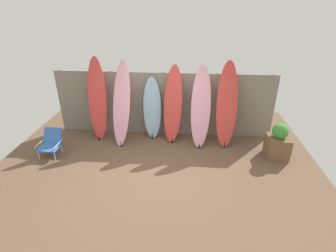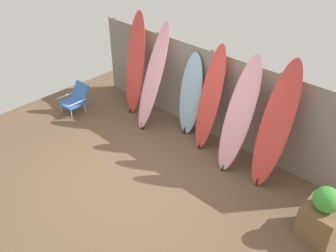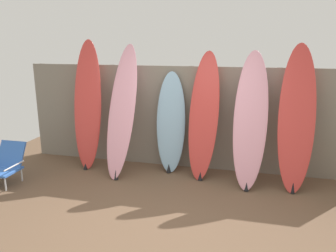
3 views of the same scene
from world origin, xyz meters
name	(u,v)px [view 1 (image 1 of 3)]	position (x,y,z in m)	size (l,w,h in m)	color
ground	(155,173)	(0.00, 0.00, 0.00)	(7.68, 7.68, 0.00)	brown
fence_back	(164,104)	(0.00, 2.01, 0.90)	(6.08, 0.11, 1.80)	gray
surfboard_red_0	(97,100)	(-1.76, 1.62, 1.12)	(0.55, 0.59, 2.25)	#D13D38
surfboard_pink_1	(122,104)	(-1.06, 1.48, 1.08)	(0.53, 0.89, 2.18)	pink
surfboard_skyblue_2	(152,109)	(-0.29, 1.76, 0.85)	(0.53, 0.43, 1.72)	#8CB7D6
surfboard_red_3	(173,105)	(0.29, 1.64, 1.02)	(0.55, 0.59, 2.07)	#D13D38
surfboard_pink_4	(201,107)	(1.02, 1.52, 1.03)	(0.54, 0.80, 2.09)	pink
surfboard_red_5	(227,106)	(1.69, 1.58, 1.08)	(0.56, 0.73, 2.20)	#D13D38
beach_chair	(51,142)	(-2.72, 0.62, 0.32)	(0.50, 0.58, 0.63)	silver
planter_box	(278,143)	(2.93, 0.95, 0.39)	(0.52, 0.55, 0.90)	brown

